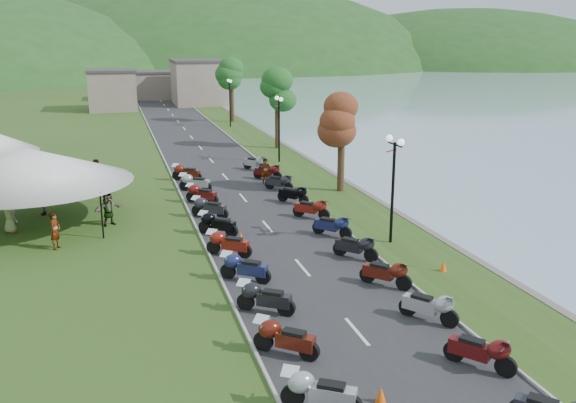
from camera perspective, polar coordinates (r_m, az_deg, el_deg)
road at (r=48.42m, az=-7.19°, el=3.82°), size 7.00×120.00×0.02m
hills_backdrop at (r=207.28m, az=-14.41°, el=12.08°), size 360.00×120.00×76.00m
far_building at (r=92.35m, az=-13.02°, el=10.47°), size 18.00×16.00×5.00m
moto_row_left at (r=24.34m, az=-3.98°, el=-6.26°), size 2.60×38.91×1.10m
moto_row_right at (r=28.25m, az=5.11°, el=-3.22°), size 2.60×37.41×1.10m
vendor_tent_main at (r=33.91m, az=-22.90°, el=1.30°), size 6.87×6.87×4.00m
tree_lakeside at (r=37.96m, az=5.04°, el=6.20°), size 2.56×2.56×7.11m
pedestrian_a at (r=30.04m, az=-20.79°, el=-4.15°), size 0.67×0.76×1.74m
pedestrian_b at (r=40.80m, az=-17.41°, el=1.09°), size 1.06×0.77×1.95m
pedestrian_c at (r=35.95m, az=-21.93°, el=-1.17°), size 0.83×1.25×1.79m
traffic_cone_near at (r=17.12m, az=8.68°, el=-17.47°), size 0.31×0.31×0.48m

